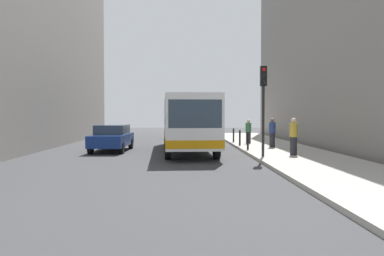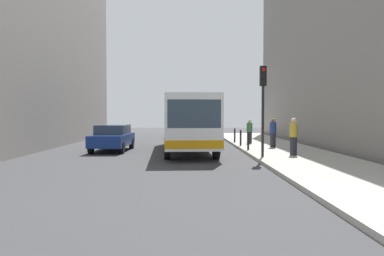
{
  "view_description": "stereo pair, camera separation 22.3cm",
  "coord_description": "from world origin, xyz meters",
  "px_view_note": "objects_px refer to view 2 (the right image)",
  "views": [
    {
      "loc": [
        -0.16,
        -19.63,
        2.08
      ],
      "look_at": [
        0.38,
        0.07,
        1.38
      ],
      "focal_mm": 36.2,
      "sensor_mm": 36.0,
      "label": 1
    },
    {
      "loc": [
        0.07,
        -19.64,
        2.08
      ],
      "look_at": [
        0.38,
        0.07,
        1.38
      ],
      "focal_mm": 36.2,
      "sensor_mm": 36.0,
      "label": 2
    }
  ],
  "objects_px": {
    "car_behind_bus": "(183,130)",
    "traffic_light": "(263,94)",
    "bollard_far": "(235,135)",
    "pedestrian_near_signal": "(293,137)",
    "pedestrian_mid_sidewalk": "(273,133)",
    "bollard_near": "(248,141)",
    "bus": "(187,121)",
    "pedestrian_far_sidewalk": "(249,132)",
    "car_beside_bus": "(113,137)",
    "bollard_mid": "(241,138)"
  },
  "relations": [
    {
      "from": "pedestrian_near_signal",
      "to": "pedestrian_mid_sidewalk",
      "type": "xyz_separation_m",
      "value": [
        0.02,
        4.35,
        -0.03
      ]
    },
    {
      "from": "bus",
      "to": "pedestrian_near_signal",
      "type": "relative_size",
      "value": 6.32
    },
    {
      "from": "car_behind_bus",
      "to": "bollard_near",
      "type": "bearing_deg",
      "value": 110.66
    },
    {
      "from": "bollard_near",
      "to": "pedestrian_near_signal",
      "type": "bearing_deg",
      "value": -58.71
    },
    {
      "from": "car_behind_bus",
      "to": "bollard_near",
      "type": "distance_m",
      "value": 11.79
    },
    {
      "from": "car_behind_bus",
      "to": "bollard_near",
      "type": "relative_size",
      "value": 4.72
    },
    {
      "from": "pedestrian_mid_sidewalk",
      "to": "bus",
      "type": "bearing_deg",
      "value": -155.83
    },
    {
      "from": "traffic_light",
      "to": "bollard_far",
      "type": "bearing_deg",
      "value": 90.62
    },
    {
      "from": "bus",
      "to": "bollard_near",
      "type": "bearing_deg",
      "value": 160.84
    },
    {
      "from": "traffic_light",
      "to": "bollard_far",
      "type": "xyz_separation_m",
      "value": [
        -0.1,
        9.21,
        -2.38
      ]
    },
    {
      "from": "bus",
      "to": "car_behind_bus",
      "type": "height_order",
      "value": "bus"
    },
    {
      "from": "bus",
      "to": "car_beside_bus",
      "type": "height_order",
      "value": "bus"
    },
    {
      "from": "traffic_light",
      "to": "pedestrian_mid_sidewalk",
      "type": "distance_m",
      "value": 5.63
    },
    {
      "from": "bollard_mid",
      "to": "bollard_far",
      "type": "xyz_separation_m",
      "value": [
        0.0,
        2.88,
        0.0
      ]
    },
    {
      "from": "bollard_mid",
      "to": "pedestrian_mid_sidewalk",
      "type": "distance_m",
      "value": 2.18
    },
    {
      "from": "car_beside_bus",
      "to": "car_behind_bus",
      "type": "distance_m",
      "value": 10.9
    },
    {
      "from": "car_beside_bus",
      "to": "bus",
      "type": "bearing_deg",
      "value": -179.22
    },
    {
      "from": "car_behind_bus",
      "to": "bus",
      "type": "bearing_deg",
      "value": 94.6
    },
    {
      "from": "bus",
      "to": "car_beside_bus",
      "type": "distance_m",
      "value": 4.32
    },
    {
      "from": "bus",
      "to": "traffic_light",
      "type": "xyz_separation_m",
      "value": [
        3.4,
        -4.41,
        1.28
      ]
    },
    {
      "from": "car_behind_bus",
      "to": "pedestrian_near_signal",
      "type": "relative_size",
      "value": 2.55
    },
    {
      "from": "car_behind_bus",
      "to": "traffic_light",
      "type": "relative_size",
      "value": 1.09
    },
    {
      "from": "bus",
      "to": "bollard_far",
      "type": "bearing_deg",
      "value": -127.25
    },
    {
      "from": "pedestrian_mid_sidewalk",
      "to": "pedestrian_far_sidewalk",
      "type": "bearing_deg",
      "value": 122.99
    },
    {
      "from": "pedestrian_far_sidewalk",
      "to": "car_behind_bus",
      "type": "bearing_deg",
      "value": -9.22
    },
    {
      "from": "bollard_mid",
      "to": "pedestrian_far_sidewalk",
      "type": "xyz_separation_m",
      "value": [
        0.84,
        1.77,
        0.3
      ]
    },
    {
      "from": "car_behind_bus",
      "to": "pedestrian_near_signal",
      "type": "distance_m",
      "value": 14.97
    },
    {
      "from": "traffic_light",
      "to": "bollard_far",
      "type": "distance_m",
      "value": 9.51
    },
    {
      "from": "bus",
      "to": "pedestrian_near_signal",
      "type": "distance_m",
      "value": 6.27
    },
    {
      "from": "bus",
      "to": "pedestrian_far_sidewalk",
      "type": "bearing_deg",
      "value": -141.08
    },
    {
      "from": "pedestrian_near_signal",
      "to": "bollard_far",
      "type": "bearing_deg",
      "value": 91.22
    },
    {
      "from": "traffic_light",
      "to": "car_beside_bus",
      "type": "bearing_deg",
      "value": 149.55
    },
    {
      "from": "car_behind_bus",
      "to": "bollard_far",
      "type": "xyz_separation_m",
      "value": [
        3.63,
        -5.45,
        -0.16
      ]
    },
    {
      "from": "traffic_light",
      "to": "pedestrian_near_signal",
      "type": "height_order",
      "value": "traffic_light"
    },
    {
      "from": "pedestrian_far_sidewalk",
      "to": "bollard_far",
      "type": "bearing_deg",
      "value": -6.57
    },
    {
      "from": "bollard_mid",
      "to": "car_behind_bus",
      "type": "bearing_deg",
      "value": 113.52
    },
    {
      "from": "pedestrian_mid_sidewalk",
      "to": "bollard_mid",
      "type": "bearing_deg",
      "value": 159.68
    },
    {
      "from": "bollard_far",
      "to": "pedestrian_near_signal",
      "type": "distance_m",
      "value": 8.72
    },
    {
      "from": "bus",
      "to": "pedestrian_mid_sidewalk",
      "type": "bearing_deg",
      "value": -175.89
    },
    {
      "from": "car_beside_bus",
      "to": "bollard_far",
      "type": "relative_size",
      "value": 4.69
    },
    {
      "from": "car_behind_bus",
      "to": "car_beside_bus",
      "type": "bearing_deg",
      "value": 71.85
    },
    {
      "from": "car_behind_bus",
      "to": "bollard_far",
      "type": "bearing_deg",
      "value": 126.38
    },
    {
      "from": "traffic_light",
      "to": "pedestrian_far_sidewalk",
      "type": "bearing_deg",
      "value": 84.79
    },
    {
      "from": "bollard_near",
      "to": "bollard_far",
      "type": "height_order",
      "value": "same"
    },
    {
      "from": "bollard_far",
      "to": "pedestrian_mid_sidewalk",
      "type": "relative_size",
      "value": 0.56
    },
    {
      "from": "traffic_light",
      "to": "pedestrian_mid_sidewalk",
      "type": "relative_size",
      "value": 2.41
    },
    {
      "from": "bollard_near",
      "to": "pedestrian_mid_sidewalk",
      "type": "distance_m",
      "value": 2.35
    },
    {
      "from": "bus",
      "to": "car_behind_bus",
      "type": "xyz_separation_m",
      "value": [
        -0.33,
        10.25,
        -0.94
      ]
    },
    {
      "from": "pedestrian_near_signal",
      "to": "pedestrian_far_sidewalk",
      "type": "distance_m",
      "value": 7.47
    },
    {
      "from": "pedestrian_near_signal",
      "to": "pedestrian_mid_sidewalk",
      "type": "distance_m",
      "value": 4.35
    }
  ]
}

